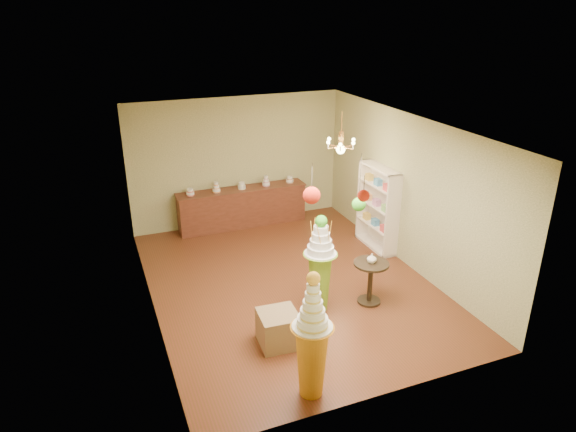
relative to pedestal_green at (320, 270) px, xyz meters
name	(u,v)px	position (x,y,z in m)	size (l,w,h in m)	color
floor	(289,283)	(-0.15, 1.00, -0.75)	(6.50, 6.50, 0.00)	#592C18
ceiling	(289,126)	(-0.15, 1.00, 2.25)	(6.50, 6.50, 0.00)	white
wall_back	(237,161)	(-0.15, 4.25, 0.75)	(5.00, 0.04, 3.00)	tan
wall_front	(387,300)	(-0.15, -2.25, 0.75)	(5.00, 0.04, 3.00)	tan
wall_left	(146,231)	(-2.65, 1.00, 0.75)	(0.04, 6.50, 3.00)	tan
wall_right	(408,192)	(2.35, 1.00, 0.75)	(0.04, 6.50, 3.00)	tan
pedestal_green	(320,270)	(0.00, 0.00, 0.00)	(0.64, 0.64, 1.75)	#76AA25
pedestal_orange	(312,350)	(-0.98, -1.85, -0.05)	(0.68, 0.68, 1.85)	orange
burlap_riser	(278,329)	(-1.00, -0.66, -0.49)	(0.59, 0.59, 0.53)	olive
sideboard	(242,206)	(-0.15, 3.97, -0.28)	(3.04, 0.54, 1.16)	#592B1C
shelving_unit	(378,208)	(2.18, 1.80, 0.15)	(0.33, 1.20, 1.80)	white
round_table	(370,277)	(0.91, -0.14, -0.25)	(0.71, 0.71, 0.78)	black
vase	(372,258)	(0.91, -0.14, 0.11)	(0.16, 0.16, 0.17)	white
pom_red_left	(312,195)	(-0.68, -1.10, 1.80)	(0.23, 0.23, 0.56)	#3C372B
pom_green_mid	(359,204)	(0.14, -0.92, 1.49)	(0.20, 0.20, 0.85)	#3C372B
pom_red_right	(363,196)	(-0.31, -1.80, 1.99)	(0.15, 0.15, 0.33)	#3C372B
chandelier	(341,147)	(1.27, 1.84, 1.55)	(0.64, 0.64, 0.85)	#EFA154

